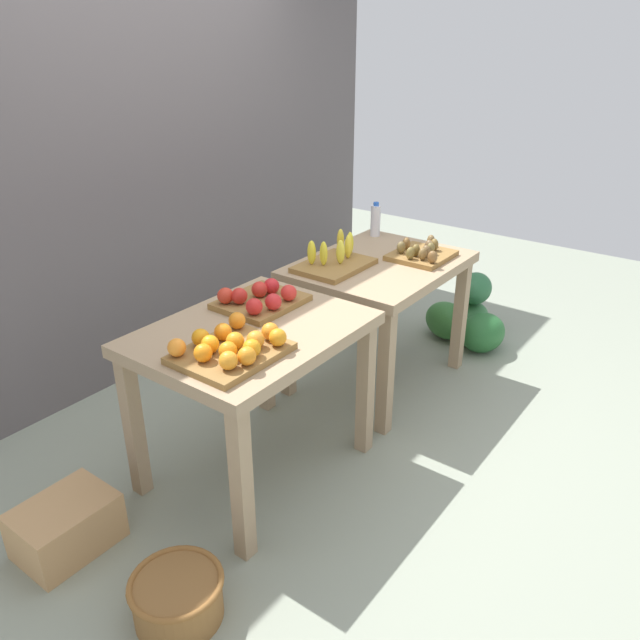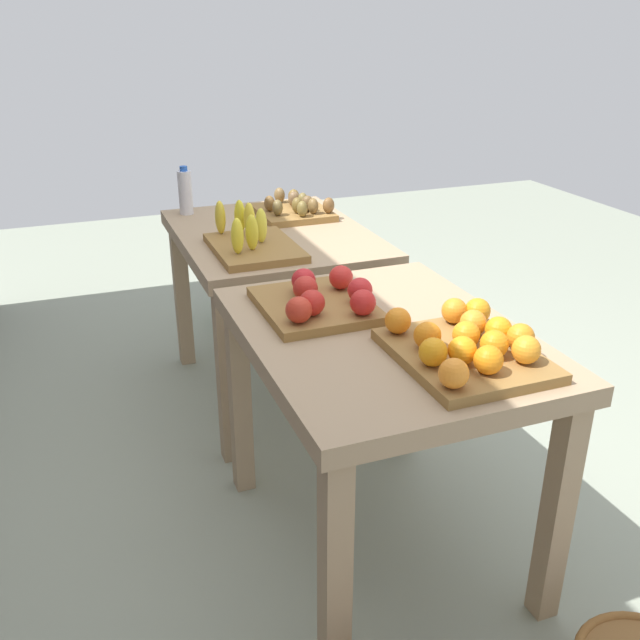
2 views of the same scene
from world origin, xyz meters
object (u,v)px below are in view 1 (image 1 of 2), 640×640
Objects in this scene: kiwi_bin at (421,253)px; orange_bin at (231,347)px; display_table_left at (252,351)px; banana_crate at (335,260)px; water_bottle at (376,220)px; cardboard_produce_box at (66,526)px; display_table_right at (379,280)px; apple_bin at (260,299)px; watermelon_pile at (468,318)px; wicker_basket at (178,597)px.

orange_bin is at bearing 178.40° from kiwi_bin.
orange_bin reaches higher than kiwi_bin.
banana_crate reaches higher than display_table_left.
water_bottle is 2.54m from cardboard_produce_box.
display_table_right is at bearing -8.51° from cardboard_produce_box.
water_bottle reaches higher than cardboard_produce_box.
cardboard_produce_box is at bearing 170.90° from apple_bin.
apple_bin reaches higher than watermelon_pile.
cardboard_produce_box is at bearing 161.28° from display_table_left.
banana_crate is 0.63× the size of watermelon_pile.
orange_bin is 1.12× the size of cardboard_produce_box.
kiwi_bin is at bearing -12.07° from cardboard_produce_box.
watermelon_pile is at bearing -14.60° from display_table_right.
display_table_left reaches higher than cardboard_produce_box.
display_table_left reaches higher than wicker_basket.
display_table_left is at bearing -169.78° from banana_crate.
display_table_left is 4.63× the size of water_bottle.
watermelon_pile is at bearing -19.22° from banana_crate.
display_table_left is 2.60× the size of cardboard_produce_box.
water_bottle reaches higher than wicker_basket.
apple_bin is at bearing 165.07° from kiwi_bin.
apple_bin reaches higher than kiwi_bin.
watermelon_pile is (0.87, -0.23, -0.51)m from display_table_right.
kiwi_bin is (0.43, -0.33, -0.01)m from banana_crate.
banana_crate is 1.22× the size of wicker_basket.
water_bottle is 0.56× the size of cardboard_produce_box.
wicker_basket is (-2.84, -0.12, -0.07)m from watermelon_pile.
display_table_right is 2.32× the size of orange_bin.
orange_bin is at bearing -165.93° from banana_crate.
kiwi_bin is 2.36m from cardboard_produce_box.
apple_bin is at bearing 168.83° from watermelon_pile.
orange_bin is 2.35m from watermelon_pile.
orange_bin is 1.24× the size of kiwi_bin.
water_bottle is (0.41, 0.29, 0.22)m from display_table_right.
apple_bin is at bearing -172.85° from water_bottle.
wicker_basket is at bearing -86.14° from cardboard_produce_box.
kiwi_bin is at bearing -1.60° from orange_bin.
banana_crate is at bearing 14.07° from orange_bin.
banana_crate reaches higher than kiwi_bin.
orange_bin reaches higher than display_table_right.
kiwi_bin is 1.61× the size of water_bottle.
orange_bin is (-0.26, -0.13, 0.16)m from display_table_left.
apple_bin reaches higher than cardboard_produce_box.
wicker_basket is (-1.05, -0.48, -0.74)m from apple_bin.
wicker_basket is at bearing -155.54° from apple_bin.
water_bottle is (0.22, 0.46, 0.07)m from kiwi_bin.
watermelon_pile is at bearing -48.38° from water_bottle.
apple_bin is at bearing -9.10° from cardboard_produce_box.
orange_bin is 0.97m from wicker_basket.
apple_bin is 1.94m from watermelon_pile.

